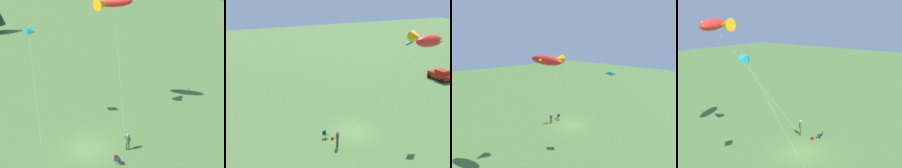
# 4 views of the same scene
# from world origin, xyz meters

# --- Properties ---
(ground_plane) EXTENTS (160.00, 160.00, 0.00)m
(ground_plane) POSITION_xyz_m (0.00, 0.00, 0.00)
(ground_plane) COLOR #4F7437
(person_kite_flyer) EXTENTS (0.51, 0.55, 1.74)m
(person_kite_flyer) POSITION_xyz_m (2.20, -2.97, 1.02)
(person_kite_flyer) COLOR #4D493D
(person_kite_flyer) RESTS_ON ground
(folding_chair) EXTENTS (0.60, 0.60, 0.82)m
(folding_chair) POSITION_xyz_m (-0.00, -3.55, 0.49)
(folding_chair) COLOR #143746
(folding_chair) RESTS_ON ground
(backpack_on_grass) EXTENTS (0.39, 0.38, 0.22)m
(backpack_on_grass) POSITION_xyz_m (0.62, -2.90, 0.11)
(backpack_on_grass) COLOR #B90805
(backpack_on_grass) RESTS_ON ground
(kite_large_fish) EXTENTS (6.98, 8.33, 12.58)m
(kite_large_fish) POSITION_xyz_m (7.27, 3.35, 11.87)
(kite_large_fish) COLOR red
(kite_large_fish) RESTS_ON ground
(kite_delta_teal) EXTENTS (3.09, 4.49, 10.30)m
(kite_delta_teal) POSITION_xyz_m (-0.32, 6.90, 9.91)
(kite_delta_teal) COLOR teal
(kite_delta_teal) RESTS_ON ground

